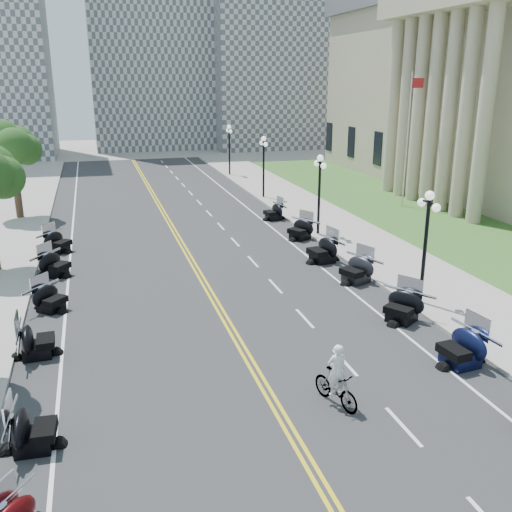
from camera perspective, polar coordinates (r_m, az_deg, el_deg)
ground at (r=19.61m, az=0.17°, el=-11.84°), size 160.00×160.00×0.00m
road at (r=28.51m, az=-5.43°, el=-2.29°), size 16.00×90.00×0.01m
centerline_yellow_a at (r=28.49m, az=-5.67°, el=-2.30°), size 0.12×90.00×0.00m
centerline_yellow_b at (r=28.53m, az=-5.19°, el=-2.25°), size 0.12×90.00×0.00m
edge_line_north at (r=30.24m, az=6.56°, el=-1.15°), size 0.12×90.00×0.00m
edge_line_south at (r=28.15m, az=-18.35°, el=-3.38°), size 0.12×90.00×0.00m
lane_dash_5 at (r=17.59m, az=14.51°, el=-16.17°), size 0.12×2.00×0.00m
lane_dash_6 at (r=20.61m, az=8.89°, el=-10.47°), size 0.12×2.00×0.00m
lane_dash_7 at (r=23.92m, az=4.90°, el=-6.23°), size 0.12×2.00×0.00m
lane_dash_8 at (r=27.42m, az=1.95°, el=-3.02°), size 0.12×2.00×0.00m
lane_dash_9 at (r=31.03m, az=-0.31°, el=-0.54°), size 0.12×2.00×0.00m
lane_dash_10 at (r=34.74m, az=-2.10°, el=1.42°), size 0.12×2.00×0.00m
lane_dash_11 at (r=38.50m, az=-3.54°, el=2.99°), size 0.12×2.00×0.00m
lane_dash_12 at (r=42.30m, az=-4.72°, el=4.29°), size 0.12×2.00×0.00m
lane_dash_13 at (r=46.14m, az=-5.72°, el=5.36°), size 0.12×2.00×0.00m
lane_dash_14 at (r=50.00m, az=-6.56°, el=6.27°), size 0.12×2.00×0.00m
lane_dash_15 at (r=53.89m, az=-7.28°, el=7.05°), size 0.12×2.00×0.00m
lane_dash_16 at (r=57.78m, az=-7.91°, el=7.72°), size 0.12×2.00×0.00m
lane_dash_17 at (r=61.70m, az=-8.46°, el=8.31°), size 0.12×2.00×0.00m
lane_dash_18 at (r=65.62m, az=-8.94°, el=8.83°), size 0.12×2.00×0.00m
lane_dash_19 at (r=69.55m, az=-9.38°, el=9.28°), size 0.12×2.00×0.00m
sidewalk_north at (r=31.96m, az=13.38°, el=-0.37°), size 5.00×90.00×0.15m
lawn at (r=42.09m, az=16.49°, el=3.61°), size 9.00×60.00×0.10m
distant_block_b at (r=85.05m, az=-10.74°, el=20.79°), size 16.00×12.00×30.00m
distant_block_c at (r=85.72m, az=2.33°, el=18.36°), size 20.00×14.00×22.00m
street_lamp_2 at (r=25.39m, az=16.53°, el=0.72°), size 0.50×1.20×4.90m
street_lamp_3 at (r=35.76m, az=6.33°, el=6.06°), size 0.50×1.20×4.90m
street_lamp_4 at (r=46.92m, az=0.76°, el=8.86°), size 0.50×1.20×4.90m
street_lamp_5 at (r=58.41m, az=-2.68°, el=10.54°), size 0.50×1.20×4.90m
flagpole at (r=44.90m, az=14.86°, el=11.00°), size 1.10×0.20×10.00m
tree_4 at (r=43.02m, az=-23.20°, el=9.59°), size 4.80×4.80×9.20m
motorcycle_n_5 at (r=21.13m, az=19.87°, el=-8.46°), size 2.32×2.32×1.46m
motorcycle_n_6 at (r=24.09m, az=14.43°, el=-4.77°), size 2.81×2.81×1.42m
motorcycle_n_7 at (r=28.13m, az=10.01°, el=-1.22°), size 2.67×2.67×1.44m
motorcycle_n_8 at (r=30.95m, az=6.67°, el=0.72°), size 2.51×2.51×1.51m
motorcycle_n_9 at (r=35.26m, az=4.44°, el=2.77°), size 2.69×2.69×1.39m
motorcycle_n_10 at (r=40.09m, az=1.77°, el=4.53°), size 2.10×2.10×1.29m
motorcycle_s_5 at (r=16.97m, az=-21.46°, el=-15.67°), size 1.98×1.98×1.31m
motorcycle_s_6 at (r=21.97m, az=-21.15°, el=-7.74°), size 2.01×2.01×1.36m
motorcycle_s_7 at (r=25.93m, az=-19.91°, el=-3.88°), size 2.53×2.53×1.25m
motorcycle_s_8 at (r=30.31m, az=-19.50°, el=-0.69°), size 2.72×2.72×1.36m
motorcycle_s_9 at (r=34.46m, az=-19.22°, el=1.44°), size 2.69×2.69×1.34m
bicycle at (r=17.92m, az=7.99°, el=-12.96°), size 1.11×1.97×1.14m
cyclist_rider at (r=17.25m, az=8.18°, el=-8.91°), size 0.61×0.40×1.68m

